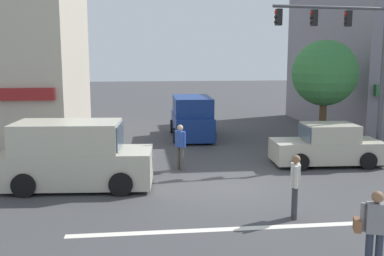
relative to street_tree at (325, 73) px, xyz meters
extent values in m
plane|color=#3D3D3F|center=(-5.43, -5.42, -3.37)|extent=(120.00, 120.00, 0.00)
cube|color=silver|center=(-5.43, -8.92, -3.36)|extent=(9.00, 0.24, 0.01)
cylinder|color=#4C3823|center=(0.00, 0.00, -2.22)|extent=(0.32, 0.32, 2.30)
sphere|color=#337038|center=(0.00, 0.00, 0.02)|extent=(2.89, 2.89, 2.89)
cylinder|color=#47474C|center=(1.57, -2.00, -0.27)|extent=(0.18, 0.18, 6.20)
cylinder|color=#47474C|center=(-0.81, -2.27, 2.58)|extent=(4.78, 0.66, 0.12)
cube|color=black|center=(-0.10, -2.19, 2.18)|extent=(0.23, 0.26, 0.60)
sphere|color=red|center=(-0.21, -2.20, 2.36)|extent=(0.12, 0.12, 0.12)
sphere|color=black|center=(-0.21, -2.20, 2.18)|extent=(0.12, 0.12, 0.12)
sphere|color=black|center=(-0.21, -2.20, 2.00)|extent=(0.12, 0.12, 0.12)
cube|color=black|center=(-1.53, -2.35, 2.18)|extent=(0.23, 0.26, 0.60)
sphere|color=red|center=(-1.65, -2.36, 2.36)|extent=(0.12, 0.12, 0.12)
sphere|color=black|center=(-1.65, -2.36, 2.18)|extent=(0.12, 0.12, 0.12)
sphere|color=black|center=(-1.65, -2.36, 2.00)|extent=(0.12, 0.12, 0.12)
cube|color=black|center=(-2.96, -2.51, 2.18)|extent=(0.23, 0.26, 0.60)
sphere|color=red|center=(-3.08, -2.53, 2.36)|extent=(0.12, 0.12, 0.12)
sphere|color=black|center=(-3.08, -2.53, 2.18)|extent=(0.12, 0.12, 0.12)
sphere|color=black|center=(-3.08, -2.53, 2.00)|extent=(0.12, 0.12, 0.12)
cube|color=navy|center=(-5.50, 3.46, -2.70)|extent=(1.96, 4.65, 1.10)
cube|color=navy|center=(-5.51, 3.16, -1.70)|extent=(1.88, 3.24, 0.90)
cube|color=#475666|center=(-5.47, 4.78, -1.70)|extent=(1.66, 0.10, 0.76)
cylinder|color=black|center=(-6.39, 4.91, -3.01)|extent=(0.22, 0.72, 0.72)
cylinder|color=black|center=(-4.55, 4.86, -3.01)|extent=(0.22, 0.72, 0.72)
cylinder|color=black|center=(-6.46, 2.06, -3.01)|extent=(0.22, 0.72, 0.72)
cylinder|color=black|center=(-4.62, 2.01, -3.01)|extent=(0.22, 0.72, 0.72)
cube|color=#B7B29E|center=(-10.09, -4.95, -2.70)|extent=(4.73, 2.19, 1.10)
cube|color=#B7B29E|center=(-10.39, -4.93, -1.70)|extent=(3.33, 2.04, 0.90)
cube|color=#475666|center=(-8.77, -5.06, -1.70)|extent=(0.19, 1.66, 0.76)
cylinder|color=black|center=(-8.60, -4.15, -3.01)|extent=(0.73, 0.26, 0.72)
cylinder|color=black|center=(-8.74, -5.98, -3.01)|extent=(0.73, 0.26, 0.72)
cylinder|color=black|center=(-11.44, -3.93, -3.01)|extent=(0.73, 0.26, 0.72)
cylinder|color=black|center=(-11.58, -5.76, -3.01)|extent=(0.73, 0.26, 0.72)
cube|color=#B7B29E|center=(-1.06, -2.95, -2.83)|extent=(4.18, 1.89, 0.80)
cube|color=#B7B29E|center=(-0.96, -2.95, -2.11)|extent=(1.97, 1.65, 0.64)
cube|color=#475666|center=(-1.93, -2.91, -2.11)|extent=(0.13, 1.44, 0.54)
cylinder|color=black|center=(-2.37, -3.74, -3.05)|extent=(0.65, 0.21, 0.64)
cylinder|color=black|center=(-2.29, -2.04, -3.05)|extent=(0.65, 0.21, 0.64)
cylinder|color=black|center=(0.17, -3.85, -3.05)|extent=(0.65, 0.21, 0.64)
cylinder|color=black|center=(0.25, -2.16, -3.05)|extent=(0.65, 0.21, 0.64)
cylinder|color=#232838|center=(-3.71, -11.54, -2.94)|extent=(0.14, 0.14, 0.86)
cylinder|color=#232838|center=(-3.88, -11.49, -2.94)|extent=(0.14, 0.14, 0.86)
cube|color=slate|center=(-3.79, -11.52, -2.22)|extent=(0.41, 0.32, 0.58)
sphere|color=brown|center=(-3.79, -11.52, -1.81)|extent=(0.22, 0.22, 0.22)
cylinder|color=slate|center=(-4.02, -11.44, -2.22)|extent=(0.09, 0.09, 0.56)
cube|color=brown|center=(-4.09, -11.38, -2.39)|extent=(0.20, 0.30, 0.24)
cylinder|color=#4C4742|center=(-6.74, -3.00, -2.94)|extent=(0.14, 0.14, 0.86)
cylinder|color=#4C4742|center=(-6.64, -3.15, -2.94)|extent=(0.14, 0.14, 0.86)
cube|color=#2D4CA5|center=(-6.69, -3.07, -2.22)|extent=(0.39, 0.42, 0.58)
sphere|color=tan|center=(-6.69, -3.07, -1.81)|extent=(0.22, 0.22, 0.22)
cylinder|color=#2D4CA5|center=(-6.83, -2.88, -2.22)|extent=(0.09, 0.09, 0.56)
cylinder|color=#2D4CA5|center=(-6.55, -3.27, -2.22)|extent=(0.09, 0.09, 0.56)
cylinder|color=#333338|center=(-4.22, -8.31, -2.94)|extent=(0.14, 0.14, 0.86)
cylinder|color=#333338|center=(-4.26, -8.48, -2.94)|extent=(0.14, 0.14, 0.86)
cube|color=beige|center=(-4.24, -8.39, -2.22)|extent=(0.31, 0.41, 0.58)
sphere|color=brown|center=(-4.24, -8.39, -1.81)|extent=(0.22, 0.22, 0.22)
cylinder|color=beige|center=(-4.18, -8.16, -2.22)|extent=(0.09, 0.09, 0.56)
cylinder|color=beige|center=(-4.30, -8.62, -2.22)|extent=(0.09, 0.09, 0.56)
camera|label=1|loc=(-8.15, -19.05, 0.78)|focal=42.00mm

